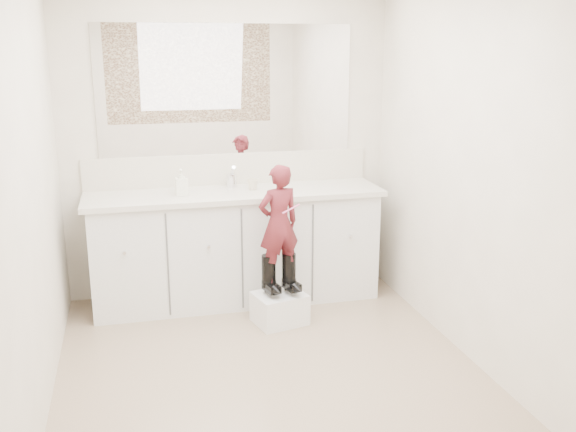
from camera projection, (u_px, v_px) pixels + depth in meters
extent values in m
plane|color=#8D735C|center=(270.00, 371.00, 4.03)|extent=(3.00, 3.00, 0.00)
plane|color=beige|center=(228.00, 146.00, 5.12)|extent=(2.60, 0.00, 2.60)
plane|color=beige|center=(358.00, 268.00, 2.31)|extent=(2.60, 0.00, 2.60)
plane|color=beige|center=(30.00, 196.00, 3.41)|extent=(0.00, 3.00, 3.00)
plane|color=beige|center=(471.00, 173.00, 4.02)|extent=(0.00, 3.00, 3.00)
cube|color=silver|center=(236.00, 248.00, 5.06)|extent=(2.20, 0.55, 0.85)
cube|color=beige|center=(235.00, 194.00, 4.94)|extent=(2.28, 0.58, 0.04)
cube|color=beige|center=(229.00, 169.00, 5.16)|extent=(2.28, 0.03, 0.25)
cube|color=white|center=(227.00, 90.00, 5.00)|extent=(2.00, 0.02, 1.00)
cube|color=#472819|center=(361.00, 144.00, 2.20)|extent=(2.00, 0.01, 1.20)
cylinder|color=silver|center=(232.00, 181.00, 5.07)|extent=(0.08, 0.08, 0.10)
imported|color=beige|center=(253.00, 184.00, 4.98)|extent=(0.09, 0.09, 0.08)
imported|color=white|center=(181.00, 182.00, 4.79)|extent=(0.09, 0.09, 0.20)
cube|color=white|center=(280.00, 308.00, 4.70)|extent=(0.41, 0.37, 0.23)
imported|color=maroon|center=(279.00, 224.00, 4.55)|extent=(0.35, 0.27, 0.85)
cylinder|color=pink|center=(291.00, 209.00, 4.46)|extent=(0.13, 0.04, 0.06)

